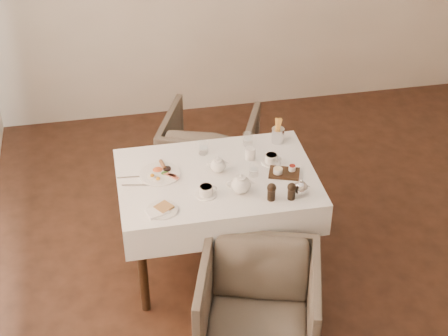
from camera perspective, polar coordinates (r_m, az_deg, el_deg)
name	(u,v)px	position (r m, az deg, el deg)	size (l,w,h in m)	color
table	(217,190)	(4.50, -0.59, -1.87)	(1.28, 0.88, 0.75)	black
armchair_near	(258,308)	(4.16, 2.88, -11.53)	(0.70, 0.72, 0.65)	brown
armchair_far	(210,151)	(5.44, -1.18, 1.39)	(0.69, 0.71, 0.65)	brown
breakfast_plate	(160,173)	(4.46, -5.33, -0.43)	(0.27, 0.27, 0.03)	white
side_plate	(161,210)	(4.15, -5.24, -3.50)	(0.20, 0.19, 0.02)	white
teapot_centre	(218,164)	(4.44, -0.51, 0.31)	(0.15, 0.11, 0.12)	white
teapot_front	(241,183)	(4.25, 1.40, -1.28)	(0.17, 0.13, 0.14)	white
creamer	(250,153)	(4.57, 2.20, 1.23)	(0.07, 0.07, 0.08)	white
teacup_near	(206,191)	(4.25, -1.51, -1.93)	(0.13, 0.13, 0.07)	white
teacup_far	(271,159)	(4.55, 3.95, 0.75)	(0.13, 0.13, 0.06)	white
glass_left	(203,148)	(4.62, -1.74, 1.69)	(0.06, 0.06, 0.09)	silver
glass_mid	(254,170)	(4.42, 2.50, -0.14)	(0.06, 0.06, 0.09)	silver
glass_right	(248,139)	(4.71, 1.99, 2.41)	(0.07, 0.07, 0.09)	silver
condiment_board	(284,172)	(4.45, 5.01, -0.34)	(0.23, 0.19, 0.05)	black
pepper_mill_left	(271,192)	(4.21, 3.97, -1.97)	(0.06, 0.06, 0.12)	black
pepper_mill_right	(292,191)	(4.22, 5.64, -1.92)	(0.06, 0.06, 0.12)	black
silver_pot	(301,187)	(4.26, 6.41, -1.58)	(0.11, 0.09, 0.12)	white
fries_cup	(278,132)	(4.74, 4.52, 3.04)	(0.09, 0.09, 0.19)	silver
cutlery_fork	(133,177)	(4.46, -7.61, -0.75)	(0.02, 0.20, 0.00)	silver
cutlery_knife	(137,185)	(4.38, -7.25, -1.43)	(0.02, 0.19, 0.00)	silver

